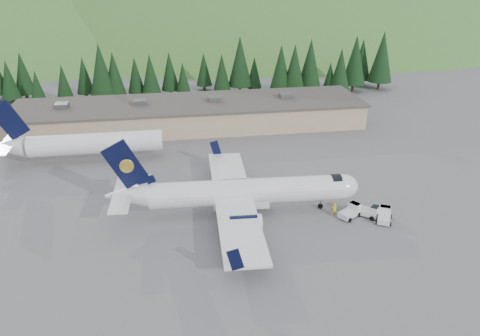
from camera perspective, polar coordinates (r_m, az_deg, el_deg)
name	(u,v)px	position (r m, az deg, el deg)	size (l,w,h in m)	color
ground	(247,212)	(64.07, 0.88, -5.41)	(600.00, 600.00, 0.00)	slate
airliner	(240,193)	(62.56, 0.00, -3.06)	(33.98, 31.86, 11.28)	white
second_airliner	(78,144)	(83.24, -19.11, 2.82)	(27.50, 11.00, 10.05)	white
baggage_tug_a	(351,211)	(64.50, 13.38, -5.14)	(3.56, 3.12, 1.71)	silver
baggage_tug_b	(369,211)	(65.10, 15.42, -5.09)	(3.41, 3.32, 1.69)	silver
baggage_tug_c	(384,215)	(64.73, 17.19, -5.51)	(2.93, 3.50, 1.67)	silver
terminal_building	(191,114)	(97.45, -6.04, 6.56)	(71.00, 17.00, 6.10)	tan
ramp_worker	(334,209)	(64.16, 11.43, -4.98)	(0.65, 0.43, 1.79)	yellow
tree_line	(189,68)	(117.85, -6.23, 11.98)	(114.04, 17.96, 14.45)	black
hills	(271,161)	(293.06, 3.83, 0.81)	(614.00, 330.00, 300.00)	#376025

